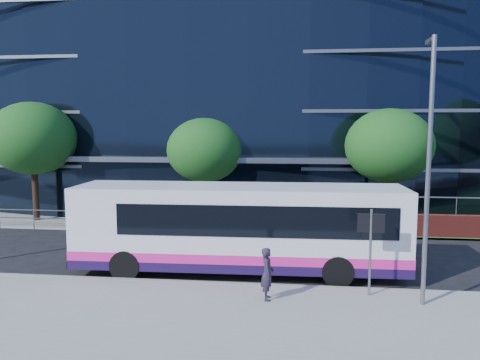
# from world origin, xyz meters

# --- Properties ---
(ground) EXTENTS (200.00, 200.00, 0.00)m
(ground) POSITION_xyz_m (0.00, 0.00, 0.00)
(ground) COLOR black
(ground) RESTS_ON ground
(pavement_near) EXTENTS (80.00, 8.00, 0.15)m
(pavement_near) POSITION_xyz_m (0.00, -5.00, 0.07)
(pavement_near) COLOR gray
(pavement_near) RESTS_ON ground
(kerb) EXTENTS (80.00, 0.25, 0.16)m
(kerb) POSITION_xyz_m (0.00, -1.00, 0.08)
(kerb) COLOR gray
(kerb) RESTS_ON ground
(yellow_line_outer) EXTENTS (80.00, 0.08, 0.01)m
(yellow_line_outer) POSITION_xyz_m (0.00, -0.80, 0.01)
(yellow_line_outer) COLOR gold
(yellow_line_outer) RESTS_ON ground
(yellow_line_inner) EXTENTS (80.00, 0.08, 0.01)m
(yellow_line_inner) POSITION_xyz_m (0.00, -0.65, 0.01)
(yellow_line_inner) COLOR gold
(yellow_line_inner) RESTS_ON ground
(far_forecourt) EXTENTS (50.00, 8.00, 0.10)m
(far_forecourt) POSITION_xyz_m (-6.00, 11.00, 0.05)
(far_forecourt) COLOR gray
(far_forecourt) RESTS_ON ground
(glass_office) EXTENTS (44.00, 23.10, 16.00)m
(glass_office) POSITION_xyz_m (-4.00, 20.85, 8.00)
(glass_office) COLOR black
(glass_office) RESTS_ON ground
(guard_railings) EXTENTS (24.00, 0.05, 1.10)m
(guard_railings) POSITION_xyz_m (-8.00, 7.00, 0.82)
(guard_railings) COLOR slate
(guard_railings) RESTS_ON ground
(street_sign) EXTENTS (0.85, 0.09, 2.80)m
(street_sign) POSITION_xyz_m (4.50, -1.59, 2.15)
(street_sign) COLOR slate
(street_sign) RESTS_ON pavement_near
(tree_far_a) EXTENTS (4.95, 4.95, 6.98)m
(tree_far_a) POSITION_xyz_m (-13.00, 9.00, 4.86)
(tree_far_a) COLOR black
(tree_far_a) RESTS_ON ground
(tree_far_b) EXTENTS (4.29, 4.29, 6.05)m
(tree_far_b) POSITION_xyz_m (-3.00, 9.50, 4.21)
(tree_far_b) COLOR black
(tree_far_b) RESTS_ON ground
(tree_far_c) EXTENTS (4.62, 4.62, 6.51)m
(tree_far_c) POSITION_xyz_m (7.00, 9.00, 4.54)
(tree_far_c) COLOR black
(tree_far_c) RESTS_ON ground
(streetlight_east) EXTENTS (0.15, 0.77, 8.00)m
(streetlight_east) POSITION_xyz_m (6.00, -2.17, 4.44)
(streetlight_east) COLOR slate
(streetlight_east) RESTS_ON pavement_near
(city_bus) EXTENTS (12.39, 3.11, 3.34)m
(city_bus) POSITION_xyz_m (0.12, 0.67, 1.77)
(city_bus) COLOR silver
(city_bus) RESTS_ON ground
(pedestrian) EXTENTS (0.44, 0.63, 1.65)m
(pedestrian) POSITION_xyz_m (1.27, -2.35, 0.98)
(pedestrian) COLOR #272030
(pedestrian) RESTS_ON pavement_near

